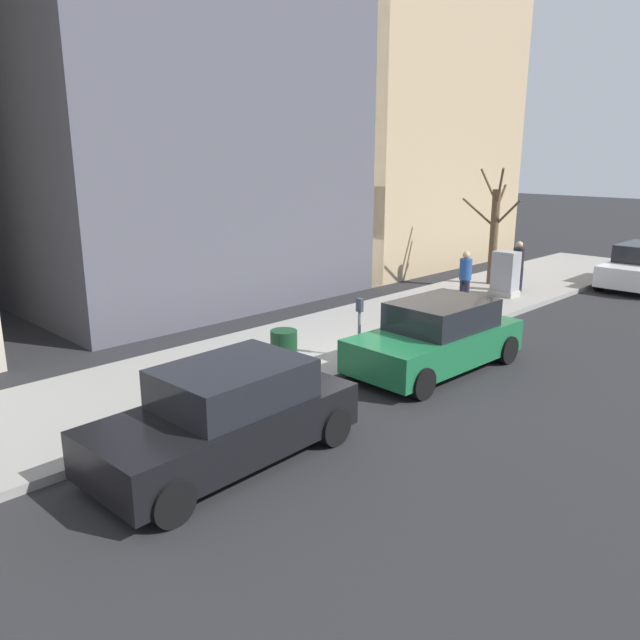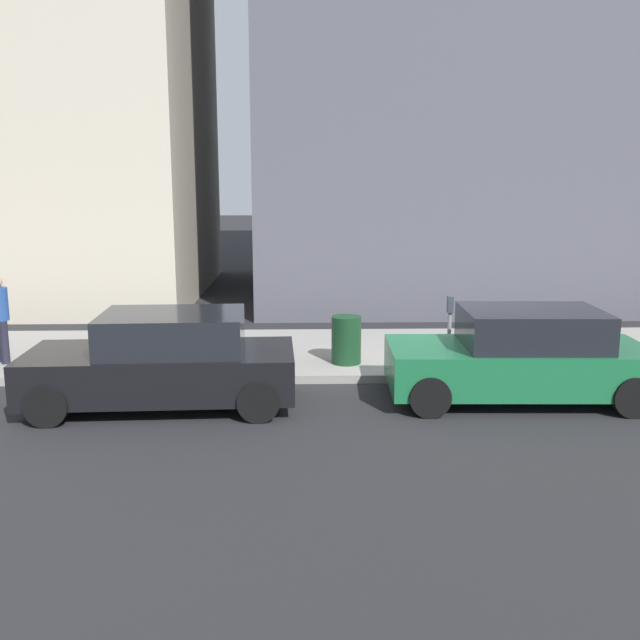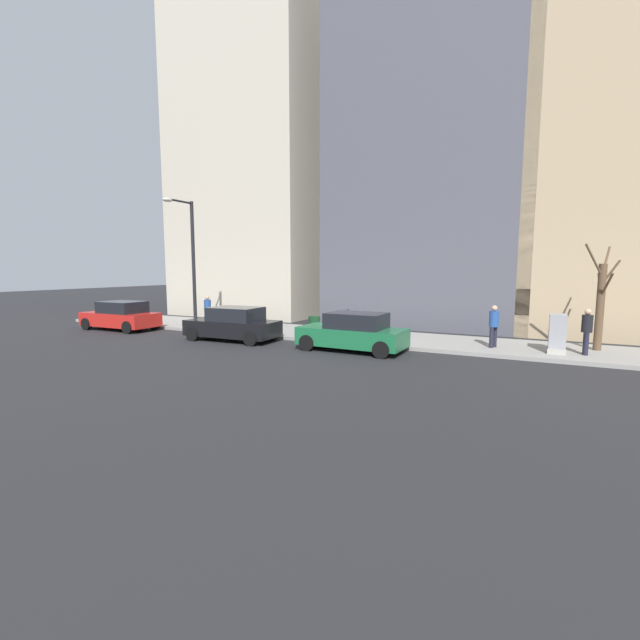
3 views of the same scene
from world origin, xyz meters
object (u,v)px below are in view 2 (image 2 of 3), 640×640
at_px(parked_car_green, 521,357).
at_px(parking_meter, 449,324).
at_px(parked_car_black, 164,362).
at_px(trash_bin, 346,340).

bearing_deg(parked_car_green, parking_meter, 32.60).
height_order(parked_car_black, trash_bin, parked_car_black).
bearing_deg(trash_bin, parked_car_green, -125.03).
bearing_deg(parking_meter, trash_bin, 76.37).
distance_m(parked_car_black, parking_meter, 5.15).
bearing_deg(trash_bin, parking_meter, -103.63).
relative_size(parked_car_green, trash_bin, 4.72).
xyz_separation_m(parked_car_black, parking_meter, (1.63, -4.88, 0.24)).
relative_size(parked_car_black, trash_bin, 4.74).
height_order(parked_car_green, parked_car_black, same).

